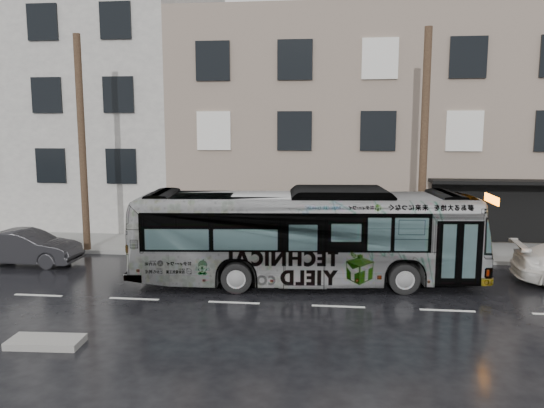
% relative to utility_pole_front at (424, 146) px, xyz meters
% --- Properties ---
extents(ground, '(120.00, 120.00, 0.00)m').
position_rel_utility_pole_front_xyz_m(ground, '(-6.50, -3.30, -4.65)').
color(ground, black).
rests_on(ground, ground).
extents(sidewalk, '(90.00, 3.60, 0.15)m').
position_rel_utility_pole_front_xyz_m(sidewalk, '(-6.50, 1.60, -4.58)').
color(sidewalk, gray).
rests_on(sidewalk, ground).
extents(building_taupe, '(20.00, 12.00, 11.00)m').
position_rel_utility_pole_front_xyz_m(building_taupe, '(-1.50, 9.40, 0.85)').
color(building_taupe, gray).
rests_on(building_taupe, ground).
extents(building_grey, '(26.00, 15.00, 16.00)m').
position_rel_utility_pole_front_xyz_m(building_grey, '(-24.50, 10.90, 3.35)').
color(building_grey, beige).
rests_on(building_grey, ground).
extents(utility_pole_front, '(0.30, 0.30, 9.00)m').
position_rel_utility_pole_front_xyz_m(utility_pole_front, '(0.00, 0.00, 0.00)').
color(utility_pole_front, brown).
rests_on(utility_pole_front, sidewalk).
extents(utility_pole_rear, '(0.30, 0.30, 9.00)m').
position_rel_utility_pole_front_xyz_m(utility_pole_rear, '(-14.00, 0.00, 0.00)').
color(utility_pole_rear, brown).
rests_on(utility_pole_rear, sidewalk).
extents(sign_post, '(0.06, 0.06, 2.40)m').
position_rel_utility_pole_front_xyz_m(sign_post, '(1.10, 0.00, -3.30)').
color(sign_post, slate).
rests_on(sign_post, sidewalk).
extents(bus, '(12.10, 3.89, 3.31)m').
position_rel_utility_pole_front_xyz_m(bus, '(-4.42, -3.43, -2.99)').
color(bus, '#B2B2B2').
rests_on(bus, ground).
extents(dark_sedan, '(4.16, 1.47, 1.37)m').
position_rel_utility_pole_front_xyz_m(dark_sedan, '(-15.45, -2.16, -3.97)').
color(dark_sedan, black).
rests_on(dark_sedan, ground).
extents(slush_pile, '(1.84, 0.89, 0.18)m').
position_rel_utility_pole_front_xyz_m(slush_pile, '(-10.55, -9.52, -4.56)').
color(slush_pile, gray).
rests_on(slush_pile, ground).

